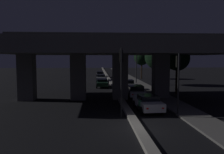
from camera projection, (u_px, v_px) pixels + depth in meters
The scene contains 20 objects.
ground_plane at pixel (137, 129), 14.69m from camera, with size 200.00×200.00×0.00m, color black.
median_divider at pixel (109, 79), 49.48m from camera, with size 0.64×126.00×0.28m, color gray.
sidewalk_right at pixel (137, 82), 42.88m from camera, with size 2.58×126.00×0.15m, color #5B5956.
elevated_overpass at pixel (118, 50), 25.30m from camera, with size 26.14×13.24×7.70m.
traffic_light_left_of_median at pixel (121, 70), 17.62m from camera, with size 0.30×0.49×5.59m.
traffic_light_right_of_median at pixel (178, 73), 17.97m from camera, with size 0.30×0.49×5.16m.
street_lamp at pixel (134, 59), 40.92m from camera, with size 2.61×0.32×7.68m.
car_white_lead at pixel (148, 102), 19.76m from camera, with size 2.15×4.54×1.46m.
car_white_second at pixel (136, 91), 26.62m from camera, with size 2.08×4.25×1.49m.
car_silver_third at pixel (128, 85), 32.86m from camera, with size 1.95×4.72×1.58m.
car_black_fourth at pixel (122, 81), 38.79m from camera, with size 1.99×4.48×1.44m.
car_dark_green_lead_oncoming at pixel (102, 83), 36.32m from camera, with size 2.04×4.48×1.37m.
car_silver_second_oncoming at pixel (101, 78), 45.16m from camera, with size 2.14×4.57×1.44m.
car_grey_third_oncoming at pixel (100, 74), 55.48m from camera, with size 1.85×4.82×1.53m.
motorcycle_black_filtering_near at pixel (140, 106), 18.85m from camera, with size 0.33×1.93×1.42m.
motorcycle_blue_filtering_mid at pixel (126, 93), 26.12m from camera, with size 0.33×1.72×1.42m.
pedestrian_on_sidewalk at pixel (163, 88), 27.73m from camera, with size 0.31×0.31×1.61m.
roadside_tree_kerbside_near at pixel (177, 59), 28.82m from camera, with size 3.29×3.29×6.42m.
roadside_tree_kerbside_mid at pixel (158, 57), 38.86m from camera, with size 4.64×4.64×7.41m.
roadside_tree_kerbside_far at pixel (142, 57), 51.10m from camera, with size 3.66×3.66×6.87m.
Camera 1 is at (-2.68, -14.20, 4.72)m, focal length 35.00 mm.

